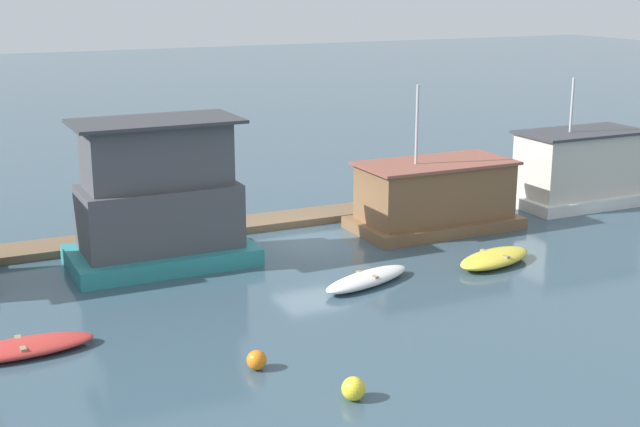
% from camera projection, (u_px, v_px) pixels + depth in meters
% --- Properties ---
extents(ground_plane, '(200.00, 200.00, 0.00)m').
position_uv_depth(ground_plane, '(309.00, 242.00, 35.27)').
color(ground_plane, '#385160').
extents(dock_walkway, '(42.40, 1.89, 0.30)m').
position_uv_depth(dock_walkway, '(280.00, 220.00, 37.85)').
color(dock_walkway, brown).
rests_on(dock_walkway, ground_plane).
extents(houseboat_teal, '(6.57, 3.82, 5.31)m').
position_uv_depth(houseboat_teal, '(159.00, 202.00, 32.01)').
color(houseboat_teal, teal).
rests_on(houseboat_teal, ground_plane).
extents(houseboat_brown, '(6.84, 3.64, 6.03)m').
position_uv_depth(houseboat_brown, '(435.00, 197.00, 36.86)').
color(houseboat_brown, brown).
rests_on(houseboat_brown, ground_plane).
extents(houseboat_white, '(6.23, 3.38, 5.84)m').
position_uv_depth(houseboat_white, '(579.00, 169.00, 40.80)').
color(houseboat_white, white).
rests_on(houseboat_white, ground_plane).
extents(dinghy_red, '(4.04, 1.47, 0.40)m').
position_uv_depth(dinghy_red, '(21.00, 348.00, 24.66)').
color(dinghy_red, red).
rests_on(dinghy_red, ground_plane).
extents(dinghy_white, '(3.96, 2.26, 0.44)m').
position_uv_depth(dinghy_white, '(367.00, 279.00, 30.24)').
color(dinghy_white, white).
rests_on(dinghy_white, ground_plane).
extents(dinghy_yellow, '(3.74, 2.39, 0.49)m').
position_uv_depth(dinghy_yellow, '(494.00, 258.00, 32.39)').
color(dinghy_yellow, yellow).
rests_on(dinghy_yellow, ground_plane).
extents(mooring_post_near_right, '(0.21, 0.21, 1.93)m').
position_uv_depth(mooring_post_near_right, '(95.00, 231.00, 33.26)').
color(mooring_post_near_right, '#846B4C').
rests_on(mooring_post_near_right, ground_plane).
extents(mooring_post_far_left, '(0.23, 0.23, 1.91)m').
position_uv_depth(mooring_post_far_left, '(557.00, 177.00, 42.37)').
color(mooring_post_far_left, brown).
rests_on(mooring_post_far_left, ground_plane).
extents(mooring_post_near_left, '(0.22, 0.22, 1.72)m').
position_uv_depth(mooring_post_near_left, '(385.00, 199.00, 38.47)').
color(mooring_post_near_left, brown).
rests_on(mooring_post_near_left, ground_plane).
extents(buoy_yellow, '(0.60, 0.60, 0.60)m').
position_uv_depth(buoy_yellow, '(353.00, 389.00, 21.99)').
color(buoy_yellow, yellow).
rests_on(buoy_yellow, ground_plane).
extents(buoy_orange, '(0.54, 0.54, 0.54)m').
position_uv_depth(buoy_orange, '(257.00, 360.00, 23.71)').
color(buoy_orange, orange).
rests_on(buoy_orange, ground_plane).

